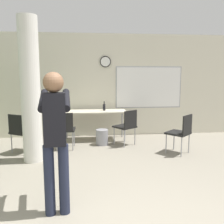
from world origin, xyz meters
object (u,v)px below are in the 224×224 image
chair_mid_room (181,131)px  chair_table_left (65,128)px  chair_near_pillar (21,130)px  chair_table_right (127,125)px  person_playing_front (55,133)px  folding_table (95,113)px  bottle_on_table (104,107)px

chair_mid_room → chair_table_left: same height
chair_near_pillar → chair_table_right: same height
chair_near_pillar → person_playing_front: 2.78m
chair_table_right → person_playing_front: bearing=-115.2°
chair_table_right → person_playing_front: person_playing_front is taller
folding_table → chair_near_pillar: 1.91m
person_playing_front → chair_near_pillar: bearing=112.6°
bottle_on_table → chair_table_right: bearing=-52.3°
bottle_on_table → chair_table_left: bearing=-139.5°
chair_mid_room → chair_table_left: 2.59m
chair_mid_room → person_playing_front: 3.23m
bottle_on_table → chair_mid_room: bottle_on_table is taller
folding_table → chair_mid_room: 2.27m
bottle_on_table → chair_mid_room: bearing=-42.3°
chair_table_right → chair_table_left: 1.47m
chair_table_right → person_playing_front: 3.20m
folding_table → bottle_on_table: bottle_on_table is taller
bottle_on_table → person_playing_front: 3.60m
chair_near_pillar → bottle_on_table: bearing=27.2°
folding_table → person_playing_front: (-0.60, -3.45, 0.32)m
folding_table → chair_table_right: (0.74, -0.59, -0.20)m
bottle_on_table → chair_table_left: (-0.96, -0.82, -0.35)m
chair_mid_room → chair_table_left: size_ratio=1.00×
chair_table_right → chair_mid_room: 1.31m
folding_table → bottle_on_table: (0.25, 0.05, 0.15)m
chair_near_pillar → chair_table_left: bearing=9.4°
folding_table → chair_table_right: 0.97m
chair_table_right → chair_mid_room: (1.06, -0.77, 0.00)m
folding_table → chair_table_left: size_ratio=1.87×
chair_table_right → bottle_on_table: bearing=127.7°
chair_near_pillar → chair_table_left: same height
chair_table_right → chair_table_left: same height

